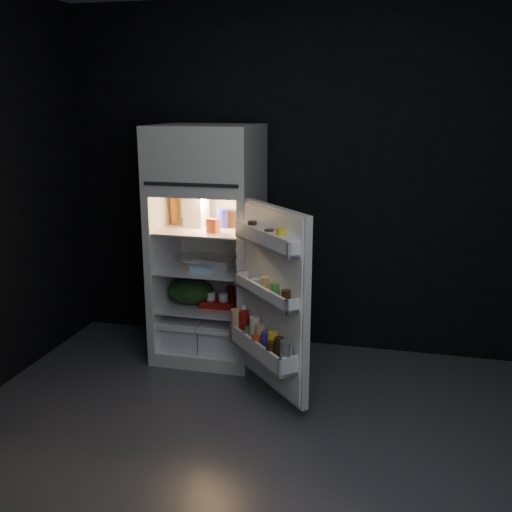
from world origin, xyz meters
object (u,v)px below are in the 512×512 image
(milk_jug, at_px, (196,211))
(yogurt_tray, at_px, (218,303))
(fridge_door, at_px, (271,304))
(egg_carton, at_px, (213,264))
(refrigerator, at_px, (209,235))

(milk_jug, xyz_separation_m, yogurt_tray, (0.19, -0.08, -0.69))
(yogurt_tray, bearing_deg, fridge_door, -49.07)
(fridge_door, relative_size, egg_carton, 4.13)
(yogurt_tray, bearing_deg, milk_jug, 153.69)
(fridge_door, xyz_separation_m, yogurt_tray, (-0.53, 0.55, -0.23))
(milk_jug, relative_size, yogurt_tray, 0.91)
(refrigerator, xyz_separation_m, fridge_door, (0.63, -0.66, -0.28))
(egg_carton, bearing_deg, yogurt_tray, 9.92)
(refrigerator, height_order, fridge_door, refrigerator)
(refrigerator, distance_m, egg_carton, 0.23)
(refrigerator, relative_size, fridge_door, 1.46)
(refrigerator, height_order, egg_carton, refrigerator)
(fridge_door, bearing_deg, egg_carton, 135.89)
(fridge_door, distance_m, egg_carton, 0.79)
(fridge_door, height_order, egg_carton, fridge_door)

